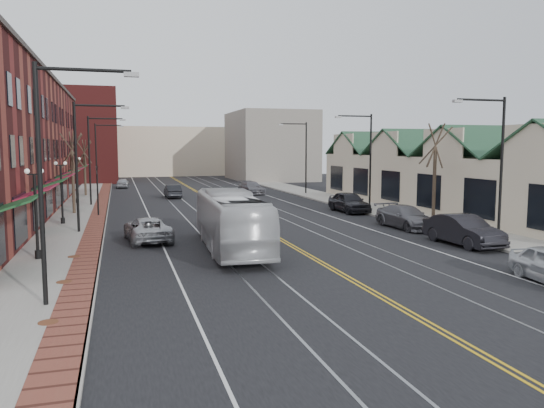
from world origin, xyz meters
TOP-DOWN VIEW (x-y plane):
  - ground at (0.00, 0.00)m, footprint 160.00×160.00m
  - sidewalk_left at (-12.00, 20.00)m, footprint 4.00×120.00m
  - sidewalk_right at (12.00, 20.00)m, footprint 4.00×120.00m
  - building_right at (18.00, 20.00)m, footprint 8.00×36.00m
  - backdrop_left at (-16.00, 70.00)m, footprint 14.00×18.00m
  - backdrop_mid at (0.00, 85.00)m, footprint 22.00×14.00m
  - backdrop_right at (15.00, 65.00)m, footprint 12.00×16.00m
  - streetlight_l_0 at (-11.05, 0.00)m, footprint 3.33×0.25m
  - streetlight_l_1 at (-11.05, 16.00)m, footprint 3.33×0.25m
  - streetlight_l_2 at (-11.05, 32.00)m, footprint 3.33×0.25m
  - streetlight_l_3 at (-11.05, 48.00)m, footprint 3.33×0.25m
  - streetlight_r_0 at (11.05, 6.00)m, footprint 3.33×0.25m
  - streetlight_r_1 at (11.05, 22.00)m, footprint 3.33×0.25m
  - streetlight_r_2 at (11.05, 38.00)m, footprint 3.33×0.25m
  - lamppost_l_1 at (-12.80, 8.00)m, footprint 0.84×0.28m
  - lamppost_l_2 at (-12.80, 20.00)m, footprint 0.84×0.28m
  - lamppost_l_3 at (-12.80, 34.00)m, footprint 0.84×0.28m
  - tree_left_near at (-12.50, 26.00)m, footprint 1.78×1.37m
  - tree_left_far at (-12.50, 42.00)m, footprint 1.66×1.28m
  - tree_right_mid at (12.50, 14.00)m, footprint 1.90×1.46m
  - manhole_near at (-11.20, -2.00)m, footprint 0.60×0.60m
  - manhole_mid at (-11.20, 3.00)m, footprint 0.60×0.60m
  - manhole_far at (-11.20, 8.00)m, footprint 0.60×0.60m
  - traffic_signal at (-10.60, 24.00)m, footprint 0.18×0.15m
  - transit_bus at (-3.39, 8.31)m, footprint 3.14×11.13m
  - parked_suv at (-7.50, 12.10)m, footprint 2.76×5.21m
  - parked_car_b at (9.15, 5.96)m, footprint 2.04×5.21m
  - parked_car_c at (9.30, 12.31)m, footprint 2.47×5.35m
  - parked_car_d at (9.30, 21.34)m, footprint 2.15×5.06m
  - distant_car_left at (-3.54, 37.96)m, footprint 1.58×4.26m
  - distant_car_right at (5.60, 40.02)m, footprint 2.60×5.21m
  - distant_car_far at (-8.50, 53.31)m, footprint 1.83×3.94m

SIDE VIEW (x-z plane):
  - ground at x=0.00m, z-range 0.00..0.00m
  - sidewalk_left at x=-12.00m, z-range 0.00..0.15m
  - sidewalk_right at x=12.00m, z-range 0.00..0.15m
  - manhole_near at x=-11.20m, z-range 0.15..0.17m
  - manhole_mid at x=-11.20m, z-range 0.15..0.17m
  - manhole_far at x=-11.20m, z-range 0.15..0.17m
  - distant_car_far at x=-8.50m, z-range 0.00..1.31m
  - distant_car_left at x=-3.54m, z-range 0.00..1.39m
  - parked_suv at x=-7.50m, z-range 0.00..1.40m
  - distant_car_right at x=5.60m, z-range 0.00..1.45m
  - parked_car_c at x=9.30m, z-range 0.00..1.51m
  - parked_car_b at x=9.15m, z-range 0.00..1.69m
  - parked_car_d at x=9.30m, z-range 0.00..1.71m
  - transit_bus at x=-3.39m, z-range 0.00..3.07m
  - lamppost_l_1 at x=-12.80m, z-range 0.07..4.34m
  - lamppost_l_2 at x=-12.80m, z-range 0.07..4.34m
  - lamppost_l_3 at x=-12.80m, z-range 0.07..4.34m
  - building_right at x=18.00m, z-range 0.00..4.60m
  - traffic_signal at x=-10.60m, z-range 0.45..4.25m
  - tree_left_far at x=-12.50m, z-range 0.26..6.29m
  - tree_left_near at x=-12.50m, z-range 0.27..6.75m
  - tree_right_mid at x=12.50m, z-range 0.28..7.22m
  - backdrop_mid at x=0.00m, z-range 0.00..9.00m
  - streetlight_l_0 at x=-11.05m, z-range 1.03..9.03m
  - streetlight_l_1 at x=-11.05m, z-range 1.03..9.03m
  - streetlight_l_2 at x=-11.05m, z-range 1.03..9.03m
  - streetlight_l_3 at x=-11.05m, z-range 1.03..9.03m
  - streetlight_r_0 at x=11.05m, z-range 1.03..9.03m
  - streetlight_r_1 at x=11.05m, z-range 1.03..9.03m
  - streetlight_r_2 at x=11.05m, z-range 1.03..9.03m
  - backdrop_right at x=15.00m, z-range 0.00..11.00m
  - backdrop_left at x=-16.00m, z-range 0.00..14.00m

